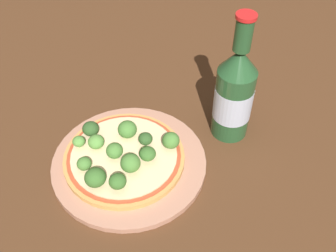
# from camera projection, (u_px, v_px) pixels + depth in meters

# --- Properties ---
(ground_plane) EXTENTS (3.00, 3.00, 0.00)m
(ground_plane) POSITION_uv_depth(u_px,v_px,m) (136.00, 160.00, 0.71)
(ground_plane) COLOR #4C2D19
(plate) EXTENTS (0.27, 0.27, 0.01)m
(plate) POSITION_uv_depth(u_px,v_px,m) (129.00, 163.00, 0.70)
(plate) COLOR tan
(plate) RESTS_ON ground_plane
(pizza) EXTENTS (0.21, 0.21, 0.01)m
(pizza) POSITION_uv_depth(u_px,v_px,m) (124.00, 156.00, 0.70)
(pizza) COLOR tan
(pizza) RESTS_ON plate
(broccoli_floret_0) EXTENTS (0.03, 0.03, 0.04)m
(broccoli_floret_0) POSITION_uv_depth(u_px,v_px,m) (130.00, 163.00, 0.65)
(broccoli_floret_0) COLOR #7A9E5B
(broccoli_floret_0) RESTS_ON pizza
(broccoli_floret_1) EXTENTS (0.03, 0.03, 0.03)m
(broccoli_floret_1) POSITION_uv_depth(u_px,v_px,m) (146.00, 139.00, 0.70)
(broccoli_floret_1) COLOR #7A9E5B
(broccoli_floret_1) RESTS_ON pizza
(broccoli_floret_2) EXTENTS (0.03, 0.03, 0.03)m
(broccoli_floret_2) POSITION_uv_depth(u_px,v_px,m) (91.00, 129.00, 0.71)
(broccoli_floret_2) COLOR #7A9E5B
(broccoli_floret_2) RESTS_ON pizza
(broccoli_floret_3) EXTENTS (0.04, 0.04, 0.03)m
(broccoli_floret_3) POSITION_uv_depth(u_px,v_px,m) (95.00, 178.00, 0.63)
(broccoli_floret_3) COLOR #7A9E5B
(broccoli_floret_3) RESTS_ON pizza
(broccoli_floret_4) EXTENTS (0.02, 0.02, 0.02)m
(broccoli_floret_4) POSITION_uv_depth(u_px,v_px,m) (79.00, 141.00, 0.69)
(broccoli_floret_4) COLOR #7A9E5B
(broccoli_floret_4) RESTS_ON pizza
(broccoli_floret_5) EXTENTS (0.03, 0.03, 0.03)m
(broccoli_floret_5) POSITION_uv_depth(u_px,v_px,m) (118.00, 181.00, 0.63)
(broccoli_floret_5) COLOR #7A9E5B
(broccoli_floret_5) RESTS_ON pizza
(broccoli_floret_6) EXTENTS (0.03, 0.03, 0.03)m
(broccoli_floret_6) POSITION_uv_depth(u_px,v_px,m) (148.00, 154.00, 0.67)
(broccoli_floret_6) COLOR #7A9E5B
(broccoli_floret_6) RESTS_ON pizza
(broccoli_floret_7) EXTENTS (0.03, 0.03, 0.03)m
(broccoli_floret_7) POSITION_uv_depth(u_px,v_px,m) (171.00, 140.00, 0.69)
(broccoli_floret_7) COLOR #7A9E5B
(broccoli_floret_7) RESTS_ON pizza
(broccoli_floret_8) EXTENTS (0.03, 0.03, 0.03)m
(broccoli_floret_8) POSITION_uv_depth(u_px,v_px,m) (96.00, 142.00, 0.69)
(broccoli_floret_8) COLOR #7A9E5B
(broccoli_floret_8) RESTS_ON pizza
(broccoli_floret_9) EXTENTS (0.03, 0.03, 0.03)m
(broccoli_floret_9) POSITION_uv_depth(u_px,v_px,m) (84.00, 164.00, 0.66)
(broccoli_floret_9) COLOR #7A9E5B
(broccoli_floret_9) RESTS_ON pizza
(broccoli_floret_10) EXTENTS (0.04, 0.04, 0.03)m
(broccoli_floret_10) POSITION_uv_depth(u_px,v_px,m) (129.00, 129.00, 0.71)
(broccoli_floret_10) COLOR #7A9E5B
(broccoli_floret_10) RESTS_ON pizza
(broccoli_floret_11) EXTENTS (0.03, 0.03, 0.03)m
(broccoli_floret_11) POSITION_uv_depth(u_px,v_px,m) (114.00, 150.00, 0.68)
(broccoli_floret_11) COLOR #7A9E5B
(broccoli_floret_11) RESTS_ON pizza
(beer_bottle) EXTENTS (0.07, 0.07, 0.25)m
(beer_bottle) POSITION_uv_depth(u_px,v_px,m) (234.00, 93.00, 0.70)
(beer_bottle) COLOR #234C28
(beer_bottle) RESTS_ON ground_plane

